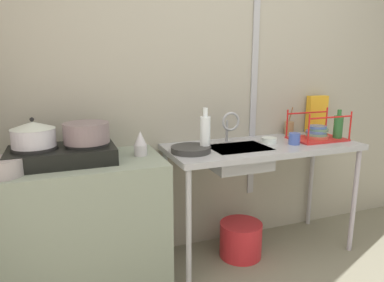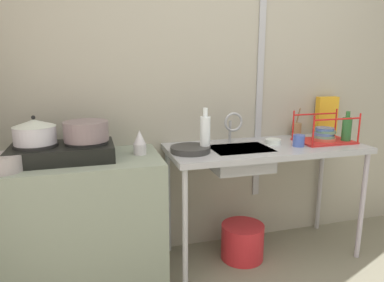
{
  "view_description": "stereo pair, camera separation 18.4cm",
  "coord_description": "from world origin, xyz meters",
  "px_view_note": "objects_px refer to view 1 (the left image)",
  "views": [
    {
      "loc": [
        -1.28,
        -0.79,
        1.42
      ],
      "look_at": [
        -0.48,
        1.33,
        0.91
      ],
      "focal_mm": 32.88,
      "sensor_mm": 36.0,
      "label": 1
    },
    {
      "loc": [
        -1.11,
        -0.85,
        1.42
      ],
      "look_at": [
        -0.48,
        1.33,
        0.91
      ],
      "focal_mm": 32.88,
      "sensor_mm": 36.0,
      "label": 2
    }
  ],
  "objects_px": {
    "cup_by_rack": "(294,139)",
    "utensil_jar": "(289,128)",
    "faucet": "(230,123)",
    "bottle_by_sink": "(205,133)",
    "bottle_by_rack": "(338,127)",
    "stove": "(62,154)",
    "small_bowl_on_drainboard": "(269,140)",
    "pot_on_left_burner": "(33,134)",
    "pot_beside_stove": "(2,167)",
    "frying_pan": "(191,149)",
    "sink_basin": "(239,158)",
    "dish_rack": "(317,134)",
    "bucket_on_floor": "(241,239)",
    "percolator": "(140,144)",
    "pot_on_right_burner": "(86,133)",
    "cereal_box": "(317,114)"
  },
  "relations": [
    {
      "from": "stove",
      "to": "pot_on_left_burner",
      "type": "distance_m",
      "value": 0.19
    },
    {
      "from": "faucet",
      "to": "cereal_box",
      "type": "distance_m",
      "value": 0.88
    },
    {
      "from": "pot_beside_stove",
      "to": "bucket_on_floor",
      "type": "relative_size",
      "value": 0.68
    },
    {
      "from": "dish_rack",
      "to": "bottle_by_sink",
      "type": "bearing_deg",
      "value": -178.69
    },
    {
      "from": "percolator",
      "to": "faucet",
      "type": "xyz_separation_m",
      "value": [
        0.68,
        0.1,
        0.07
      ]
    },
    {
      "from": "pot_on_left_burner",
      "to": "pot_beside_stove",
      "type": "relative_size",
      "value": 1.14
    },
    {
      "from": "small_bowl_on_drainboard",
      "to": "bucket_on_floor",
      "type": "height_order",
      "value": "small_bowl_on_drainboard"
    },
    {
      "from": "dish_rack",
      "to": "faucet",
      "type": "bearing_deg",
      "value": 169.85
    },
    {
      "from": "small_bowl_on_drainboard",
      "to": "bottle_by_sink",
      "type": "distance_m",
      "value": 0.55
    },
    {
      "from": "pot_on_right_burner",
      "to": "sink_basin",
      "type": "height_order",
      "value": "pot_on_right_burner"
    },
    {
      "from": "dish_rack",
      "to": "cereal_box",
      "type": "relative_size",
      "value": 1.3
    },
    {
      "from": "percolator",
      "to": "cereal_box",
      "type": "bearing_deg",
      "value": 8.29
    },
    {
      "from": "bucket_on_floor",
      "to": "cup_by_rack",
      "type": "bearing_deg",
      "value": -10.32
    },
    {
      "from": "stove",
      "to": "faucet",
      "type": "height_order",
      "value": "faucet"
    },
    {
      "from": "pot_beside_stove",
      "to": "stove",
      "type": "bearing_deg",
      "value": 25.61
    },
    {
      "from": "cup_by_rack",
      "to": "utensil_jar",
      "type": "bearing_deg",
      "value": 60.07
    },
    {
      "from": "cup_by_rack",
      "to": "cereal_box",
      "type": "distance_m",
      "value": 0.56
    },
    {
      "from": "small_bowl_on_drainboard",
      "to": "faucet",
      "type": "bearing_deg",
      "value": 164.81
    },
    {
      "from": "bottle_by_rack",
      "to": "frying_pan",
      "type": "bearing_deg",
      "value": 178.32
    },
    {
      "from": "frying_pan",
      "to": "bucket_on_floor",
      "type": "bearing_deg",
      "value": 2.28
    },
    {
      "from": "faucet",
      "to": "bottle_by_sink",
      "type": "xyz_separation_m",
      "value": [
        -0.26,
        -0.14,
        -0.03
      ]
    },
    {
      "from": "bottle_by_sink",
      "to": "bucket_on_floor",
      "type": "distance_m",
      "value": 0.89
    },
    {
      "from": "cup_by_rack",
      "to": "bottle_by_rack",
      "type": "bearing_deg",
      "value": 2.39
    },
    {
      "from": "bottle_by_sink",
      "to": "cereal_box",
      "type": "distance_m",
      "value": 1.16
    },
    {
      "from": "bottle_by_sink",
      "to": "bottle_by_rack",
      "type": "distance_m",
      "value": 1.08
    },
    {
      "from": "pot_beside_stove",
      "to": "cup_by_rack",
      "type": "distance_m",
      "value": 1.86
    },
    {
      "from": "stove",
      "to": "faucet",
      "type": "distance_m",
      "value": 1.15
    },
    {
      "from": "pot_on_left_burner",
      "to": "bottle_by_sink",
      "type": "height_order",
      "value": "bottle_by_sink"
    },
    {
      "from": "percolator",
      "to": "bottle_by_rack",
      "type": "height_order",
      "value": "bottle_by_rack"
    },
    {
      "from": "dish_rack",
      "to": "bottle_by_rack",
      "type": "relative_size",
      "value": 1.73
    },
    {
      "from": "cup_by_rack",
      "to": "bottle_by_sink",
      "type": "relative_size",
      "value": 0.28
    },
    {
      "from": "stove",
      "to": "sink_basin",
      "type": "relative_size",
      "value": 1.47
    },
    {
      "from": "percolator",
      "to": "bottle_by_sink",
      "type": "xyz_separation_m",
      "value": [
        0.43,
        -0.04,
        0.05
      ]
    },
    {
      "from": "sink_basin",
      "to": "small_bowl_on_drainboard",
      "type": "relative_size",
      "value": 3.63
    },
    {
      "from": "small_bowl_on_drainboard",
      "to": "bucket_on_floor",
      "type": "bearing_deg",
      "value": -168.7
    },
    {
      "from": "stove",
      "to": "percolator",
      "type": "relative_size",
      "value": 3.78
    },
    {
      "from": "bottle_by_sink",
      "to": "faucet",
      "type": "bearing_deg",
      "value": 29.26
    },
    {
      "from": "small_bowl_on_drainboard",
      "to": "utensil_jar",
      "type": "height_order",
      "value": "utensil_jar"
    },
    {
      "from": "pot_on_left_burner",
      "to": "cup_by_rack",
      "type": "bearing_deg",
      "value": -2.73
    },
    {
      "from": "pot_on_left_burner",
      "to": "pot_beside_stove",
      "type": "distance_m",
      "value": 0.25
    },
    {
      "from": "sink_basin",
      "to": "utensil_jar",
      "type": "bearing_deg",
      "value": 22.78
    },
    {
      "from": "sink_basin",
      "to": "cup_by_rack",
      "type": "distance_m",
      "value": 0.43
    },
    {
      "from": "stove",
      "to": "dish_rack",
      "type": "distance_m",
      "value": 1.82
    },
    {
      "from": "pot_beside_stove",
      "to": "cup_by_rack",
      "type": "height_order",
      "value": "pot_beside_stove"
    },
    {
      "from": "cup_by_rack",
      "to": "pot_on_left_burner",
      "type": "bearing_deg",
      "value": 177.27
    },
    {
      "from": "bucket_on_floor",
      "to": "small_bowl_on_drainboard",
      "type": "bearing_deg",
      "value": 11.3
    },
    {
      "from": "faucet",
      "to": "frying_pan",
      "type": "xyz_separation_m",
      "value": [
        -0.36,
        -0.14,
        -0.13
      ]
    },
    {
      "from": "pot_on_left_burner",
      "to": "cup_by_rack",
      "type": "distance_m",
      "value": 1.72
    },
    {
      "from": "stove",
      "to": "sink_basin",
      "type": "bearing_deg",
      "value": -1.09
    },
    {
      "from": "bottle_by_rack",
      "to": "stove",
      "type": "bearing_deg",
      "value": 178.13
    }
  ]
}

